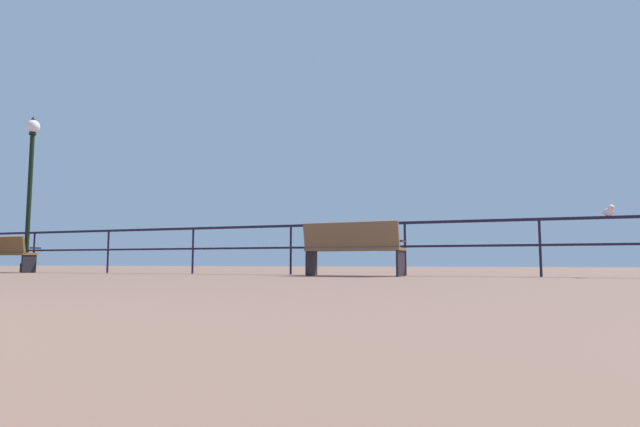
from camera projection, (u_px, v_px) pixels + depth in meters
pier_railing at (346, 236)px, 9.98m from camera, size 25.26×0.05×0.99m
bench_near_left at (352, 246)px, 9.22m from camera, size 1.80×0.76×0.95m
lamppost_left at (30, 178)px, 13.28m from camera, size 0.33×0.33×4.00m
seagull_on_rail at (609, 211)px, 8.43m from camera, size 0.19×0.37×0.17m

